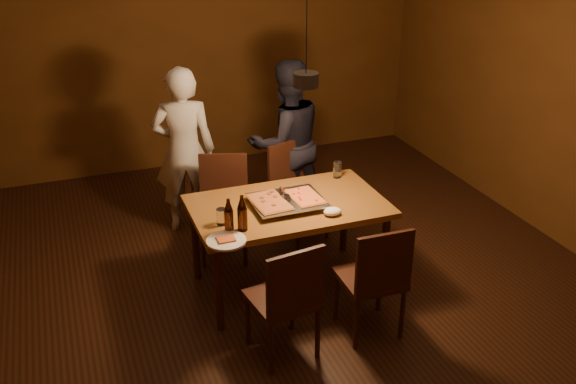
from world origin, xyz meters
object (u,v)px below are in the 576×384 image
object	(u,v)px
chair_near_left	(288,292)
pendant_lamp	(306,78)
beer_bottle_b	(242,213)
dining_table	(288,212)
chair_far_right	(294,182)
plate_slice	(226,241)
chair_far_left	(224,197)
beer_bottle_a	(229,215)
diner_dark	(286,142)
diner_white	(184,151)
pizza_tray	(287,203)
chair_near_right	(376,272)

from	to	relation	value
chair_near_left	pendant_lamp	xyz separation A→B (m)	(0.41, 0.73, 1.22)
chair_near_left	beer_bottle_b	world-z (taller)	beer_bottle_b
dining_table	chair_far_right	bearing A→B (deg)	66.05
plate_slice	chair_far_left	bearing A→B (deg)	75.95
chair_far_left	pendant_lamp	size ratio (longest dim) A/B	0.48
beer_bottle_a	diner_dark	xyz separation A→B (m)	(0.96, 1.42, -0.08)
beer_bottle_a	diner_white	world-z (taller)	diner_white
dining_table	chair_near_left	xyz separation A→B (m)	(-0.31, -0.84, -0.14)
beer_bottle_a	beer_bottle_b	xyz separation A→B (m)	(0.09, -0.02, 0.01)
chair_far_left	beer_bottle_a	bearing A→B (deg)	95.23
chair_far_left	beer_bottle_a	distance (m)	1.08
chair_near_left	pendant_lamp	world-z (taller)	pendant_lamp
chair_near_left	plate_slice	xyz separation A→B (m)	(-0.29, 0.43, 0.22)
diner_white	pendant_lamp	size ratio (longest dim) A/B	1.43
chair_far_left	plate_slice	world-z (taller)	chair_far_left
beer_bottle_a	diner_white	size ratio (longest dim) A/B	0.16
pizza_tray	pendant_lamp	world-z (taller)	pendant_lamp
beer_bottle_a	pendant_lamp	xyz separation A→B (m)	(0.64, 0.15, 0.89)
diner_dark	beer_bottle_a	bearing A→B (deg)	49.95
beer_bottle_a	pendant_lamp	distance (m)	1.10
diner_dark	pendant_lamp	size ratio (longest dim) A/B	1.44
plate_slice	beer_bottle_b	bearing A→B (deg)	38.21
dining_table	chair_near_right	bearing A→B (deg)	-67.00
chair_far_right	diner_dark	distance (m)	0.43
beer_bottle_a	plate_slice	size ratio (longest dim) A/B	0.90
chair_near_left	chair_near_right	bearing A→B (deg)	-6.61
dining_table	diner_dark	xyz separation A→B (m)	(0.42, 1.15, 0.12)
pizza_tray	beer_bottle_b	distance (m)	0.52
dining_table	diner_white	world-z (taller)	diner_white
chair_near_left	beer_bottle_b	distance (m)	0.67
dining_table	plate_slice	distance (m)	0.74
beer_bottle_a	diner_dark	world-z (taller)	diner_dark
chair_far_left	chair_near_right	world-z (taller)	same
chair_near_left	diner_dark	size ratio (longest dim) A/B	0.31
dining_table	beer_bottle_b	world-z (taller)	beer_bottle_b
chair_near_left	pizza_tray	world-z (taller)	chair_near_left
chair_near_left	chair_near_right	size ratio (longest dim) A/B	1.00
beer_bottle_a	pizza_tray	bearing A→B (deg)	24.22
pendant_lamp	dining_table	bearing A→B (deg)	128.88
pizza_tray	diner_dark	world-z (taller)	diner_dark
chair_near_left	beer_bottle_b	bearing A→B (deg)	95.78
chair_far_right	diner_dark	world-z (taller)	diner_dark
beer_bottle_a	pendant_lamp	size ratio (longest dim) A/B	0.23
chair_far_left	beer_bottle_b	distance (m)	1.08
plate_slice	diner_dark	bearing A→B (deg)	56.71
beer_bottle_b	plate_slice	bearing A→B (deg)	-141.79
dining_table	chair_near_left	bearing A→B (deg)	-110.53
chair_far_left	beer_bottle_b	size ratio (longest dim) A/B	1.95
dining_table	diner_dark	size ratio (longest dim) A/B	0.95
chair_far_left	diner_dark	world-z (taller)	diner_dark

